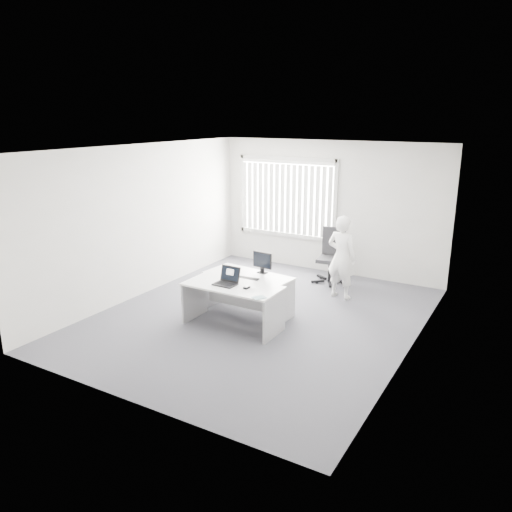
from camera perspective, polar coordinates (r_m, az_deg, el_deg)
The scene contains 18 objects.
ground at distance 8.49m, azimuth 0.33°, elevation -7.01°, with size 6.00×6.00×0.00m, color #57575F.
wall_back at distance 10.71m, azimuth 8.39°, elevation 5.47°, with size 5.00×0.02×2.80m, color beige.
wall_front at distance 5.75m, azimuth -14.71°, elevation -3.99°, with size 5.00×0.02×2.80m, color beige.
wall_left at distance 9.52m, azimuth -12.86°, elevation 3.94°, with size 0.02×6.00×2.80m, color beige.
wall_right at distance 7.19m, azimuth 17.91°, elevation -0.27°, with size 0.02×6.00×2.80m, color beige.
ceiling at distance 7.84m, azimuth 0.36°, elevation 12.20°, with size 5.00×6.00×0.02m, color white.
window at distance 11.05m, azimuth 3.51°, elevation 6.73°, with size 2.32×0.06×1.76m, color #B6B6B1.
blinds at distance 11.00m, azimuth 3.36°, elevation 6.53°, with size 2.20×0.10×1.50m, color white, non-canonical shape.
desk_near at distance 7.96m, azimuth -2.70°, elevation -4.68°, with size 1.55×0.73×0.71m.
desk_far at distance 8.53m, azimuth -0.89°, elevation -3.39°, with size 1.56×0.86×0.68m.
office_chair at distance 10.25m, azimuth 8.53°, elevation -1.08°, with size 0.71×0.71×1.11m.
person at distance 9.28m, azimuth 9.77°, elevation -0.14°, with size 0.57×0.37×1.56m, color white.
laptop at distance 7.86m, azimuth -3.58°, elevation -2.39°, with size 0.35×0.31×0.27m, color black, non-canonical shape.
paper_sheet at distance 7.69m, azimuth -1.01°, elevation -3.85°, with size 0.31×0.22×0.00m, color white.
mouse at distance 7.72m, azimuth -1.08°, elevation -3.58°, with size 0.06×0.11×0.05m, color silver, non-canonical shape.
booklet at distance 7.35m, azimuth 0.35°, elevation -4.77°, with size 0.13×0.19×0.01m, color white.
keyboard at distance 8.25m, azimuth -1.06°, elevation -2.58°, with size 0.40×0.13×0.02m, color black.
monitor at distance 8.51m, azimuth 0.73°, elevation -0.76°, with size 0.37×0.11×0.37m, color black, non-canonical shape.
Camera 1 is at (3.89, -6.79, 3.31)m, focal length 35.00 mm.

